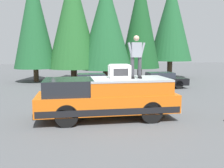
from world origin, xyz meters
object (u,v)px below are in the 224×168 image
at_px(compressor_unit, 119,71).
at_px(parked_car_black, 159,80).
at_px(person_on_truck_bed, 136,56).
at_px(pickup_truck, 107,97).
at_px(parked_car_grey, 90,82).

bearing_deg(compressor_unit, parked_car_black, -30.75).
distance_m(compressor_unit, person_on_truck_bed, 0.92).
bearing_deg(pickup_truck, compressor_unit, -84.47).
xyz_separation_m(compressor_unit, person_on_truck_bed, (-0.24, -0.63, 0.62)).
bearing_deg(person_on_truck_bed, pickup_truck, 80.77).
xyz_separation_m(pickup_truck, person_on_truck_bed, (-0.19, -1.15, 1.68)).
distance_m(parked_car_black, parked_car_grey, 5.15).
height_order(pickup_truck, parked_car_grey, pickup_truck).
relative_size(compressor_unit, parked_car_grey, 0.20).
xyz_separation_m(person_on_truck_bed, parked_car_grey, (7.68, 1.25, -1.97)).
xyz_separation_m(compressor_unit, parked_car_black, (7.61, -4.53, -1.35)).
distance_m(compressor_unit, parked_car_black, 8.96).
height_order(pickup_truck, compressor_unit, compressor_unit).
height_order(compressor_unit, parked_car_grey, compressor_unit).
relative_size(pickup_truck, compressor_unit, 6.60).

